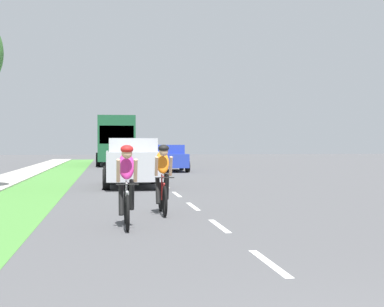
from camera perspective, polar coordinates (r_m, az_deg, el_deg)
ground_plane at (r=22.89m, az=-2.93°, el=-3.02°), size 120.00×120.00×0.00m
grass_verge at (r=22.92m, az=-14.42°, el=-3.03°), size 2.17×70.00×0.01m
lane_markings_center at (r=26.87m, az=-3.73°, el=-2.41°), size 0.12×54.30×0.01m
cyclist_lead at (r=11.05m, az=-6.49°, el=-3.13°), size 0.42×1.72×1.58m
cyclist_trailing at (r=13.07m, az=-2.92°, el=-2.48°), size 0.42×1.72×1.58m
suv_silver at (r=21.58m, az=-5.95°, el=-0.75°), size 2.15×4.70×1.79m
sedan_blue at (r=33.22m, az=-2.27°, el=-0.43°), size 1.98×4.30×1.52m
bus_dark_green at (r=44.06m, az=-7.57°, el=1.49°), size 2.78×11.60×3.48m
pickup_maroon at (r=62.86m, az=-4.77°, el=0.30°), size 2.22×5.10×1.64m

